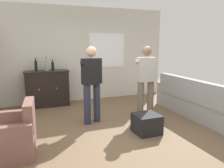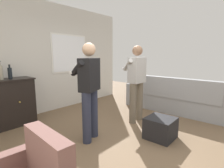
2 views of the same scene
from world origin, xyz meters
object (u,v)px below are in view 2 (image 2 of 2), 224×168
(couch, at_px, (172,99))
(sideboard_cabinet, at_px, (3,104))
(ottoman, at_px, (160,128))
(person_standing_right, at_px, (136,80))
(person_standing_left, at_px, (89,87))
(bottle_wine_green, at_px, (10,73))
(bottle_spirits_clear, at_px, (1,72))

(couch, xyz_separation_m, sideboard_cabinet, (-3.20, 2.23, 0.15))
(ottoman, xyz_separation_m, person_standing_right, (0.41, 0.79, 0.75))
(person_standing_left, relative_size, person_standing_right, 1.00)
(couch, xyz_separation_m, ottoman, (-1.56, -0.41, -0.17))
(person_standing_right, bearing_deg, person_standing_left, 173.63)
(bottle_wine_green, distance_m, ottoman, 3.15)
(sideboard_cabinet, relative_size, ottoman, 2.49)
(bottle_spirits_clear, bearing_deg, couch, -35.03)
(bottle_wine_green, height_order, person_standing_right, person_standing_right)
(sideboard_cabinet, relative_size, bottle_wine_green, 4.03)
(person_standing_right, bearing_deg, sideboard_cabinet, 138.08)
(bottle_spirits_clear, height_order, person_standing_left, person_standing_left)
(person_standing_left, bearing_deg, person_standing_right, -6.37)
(bottle_spirits_clear, height_order, person_standing_right, person_standing_right)
(sideboard_cabinet, bearing_deg, person_standing_right, -41.92)
(couch, bearing_deg, sideboard_cabinet, 145.11)
(bottle_wine_green, xyz_separation_m, person_standing_left, (0.62, -1.69, -0.18))
(couch, distance_m, sideboard_cabinet, 3.90)
(sideboard_cabinet, relative_size, bottle_spirits_clear, 3.20)
(sideboard_cabinet, distance_m, ottoman, 3.13)
(bottle_spirits_clear, distance_m, person_standing_left, 1.89)
(bottle_spirits_clear, relative_size, ottoman, 0.78)
(person_standing_right, bearing_deg, ottoman, -117.41)
(person_standing_left, bearing_deg, bottle_spirits_clear, 114.63)
(bottle_wine_green, relative_size, person_standing_right, 0.18)
(bottle_wine_green, bearing_deg, person_standing_left, -69.90)
(person_standing_left, height_order, person_standing_right, same)
(sideboard_cabinet, xyz_separation_m, ottoman, (1.64, -2.64, -0.31))
(ottoman, xyz_separation_m, person_standing_left, (-0.85, 0.93, 0.75))
(sideboard_cabinet, xyz_separation_m, person_standing_right, (2.06, -1.85, 0.44))
(couch, xyz_separation_m, bottle_wine_green, (-3.02, 2.22, 0.76))
(couch, xyz_separation_m, person_standing_left, (-2.40, 0.53, 0.58))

